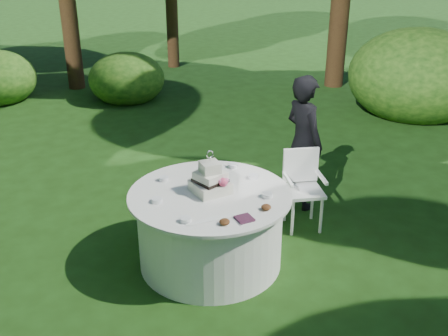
% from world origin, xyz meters
% --- Properties ---
extents(ground, '(80.00, 80.00, 0.00)m').
position_xyz_m(ground, '(0.00, 0.00, 0.00)').
color(ground, '#17330E').
rests_on(ground, ground).
extents(napkins, '(0.14, 0.14, 0.02)m').
position_xyz_m(napkins, '(0.05, -0.59, 0.78)').
color(napkins, '#441D34').
rests_on(napkins, table).
extents(feather_plume, '(0.48, 0.07, 0.01)m').
position_xyz_m(feather_plume, '(-0.20, -0.47, 0.78)').
color(feather_plume, white).
rests_on(feather_plume, table).
extents(guest, '(0.42, 0.60, 1.60)m').
position_xyz_m(guest, '(1.50, 0.64, 0.80)').
color(guest, black).
rests_on(guest, ground).
extents(table, '(1.56, 1.56, 0.77)m').
position_xyz_m(table, '(0.00, 0.00, 0.39)').
color(table, white).
rests_on(table, ground).
extents(cake, '(0.34, 0.34, 0.43)m').
position_xyz_m(cake, '(0.02, 0.02, 0.88)').
color(cake, white).
rests_on(cake, table).
extents(chair, '(0.50, 0.50, 0.88)m').
position_xyz_m(chair, '(1.23, 0.24, 0.52)').
color(chair, white).
rests_on(chair, ground).
extents(votives, '(1.15, 0.96, 0.04)m').
position_xyz_m(votives, '(0.04, 0.05, 0.79)').
color(votives, white).
rests_on(votives, table).
extents(petal_cups, '(0.54, 0.16, 0.05)m').
position_xyz_m(petal_cups, '(0.09, -0.55, 0.79)').
color(petal_cups, '#562D16').
rests_on(petal_cups, table).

